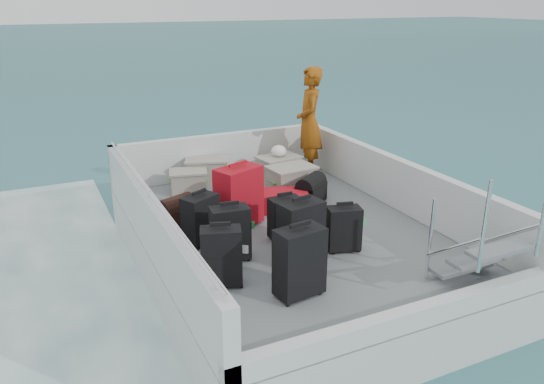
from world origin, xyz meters
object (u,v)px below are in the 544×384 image
(crate_2, at_px, (279,169))
(suitcase_3, at_px, (300,263))
(crate_1, at_px, (207,171))
(crate_3, at_px, (291,181))
(passenger, at_px, (309,123))
(suitcase_1, at_px, (230,234))
(suitcase_6, at_px, (344,229))
(crate_0, at_px, (189,182))
(suitcase_8, at_px, (284,200))
(suitcase_5, at_px, (239,197))
(suitcase_4, at_px, (301,232))
(suitcase_0, at_px, (221,257))
(suitcase_2, at_px, (201,220))
(suitcase_7, at_px, (285,218))

(crate_2, bearing_deg, suitcase_3, -112.77)
(crate_2, bearing_deg, crate_1, 161.10)
(crate_1, height_order, crate_3, crate_3)
(crate_1, relative_size, passenger, 0.35)
(suitcase_1, height_order, passenger, passenger)
(suitcase_6, xyz_separation_m, crate_0, (-1.04, 2.69, -0.11))
(suitcase_6, relative_size, crate_1, 0.85)
(suitcase_1, relative_size, suitcase_8, 0.96)
(suitcase_3, bearing_deg, crate_1, 77.50)
(suitcase_5, distance_m, suitcase_8, 0.85)
(crate_2, bearing_deg, crate_3, -98.54)
(suitcase_4, relative_size, suitcase_6, 1.32)
(crate_1, relative_size, crate_3, 0.97)
(suitcase_0, xyz_separation_m, crate_3, (1.91, 2.15, -0.12))
(suitcase_6, bearing_deg, suitcase_4, -162.23)
(suitcase_0, height_order, suitcase_3, suitcase_3)
(suitcase_3, bearing_deg, suitcase_0, 132.44)
(suitcase_0, distance_m, suitcase_5, 1.54)
(suitcase_1, relative_size, suitcase_3, 0.88)
(suitcase_0, relative_size, suitcase_4, 0.90)
(suitcase_1, xyz_separation_m, suitcase_8, (1.22, 1.12, -0.19))
(passenger, bearing_deg, suitcase_6, 0.07)
(suitcase_3, height_order, suitcase_6, suitcase_3)
(suitcase_2, height_order, crate_1, suitcase_2)
(suitcase_2, xyz_separation_m, passenger, (2.44, 1.75, 0.59))
(suitcase_4, bearing_deg, suitcase_7, 70.56)
(suitcase_6, distance_m, crate_0, 2.89)
(crate_3, bearing_deg, passenger, 45.05)
(suitcase_6, relative_size, passenger, 0.30)
(suitcase_3, distance_m, suitcase_6, 1.15)
(suitcase_2, relative_size, crate_0, 1.16)
(suitcase_3, height_order, crate_0, suitcase_3)
(suitcase_5, bearing_deg, suitcase_0, -139.67)
(suitcase_4, xyz_separation_m, passenger, (1.58, 2.68, 0.54))
(suitcase_0, xyz_separation_m, crate_0, (0.51, 2.84, -0.16))
(passenger, bearing_deg, suitcase_5, -30.54)
(suitcase_4, distance_m, crate_0, 2.76)
(suitcase_8, bearing_deg, suitcase_1, 151.01)
(crate_0, relative_size, crate_2, 0.84)
(suitcase_5, bearing_deg, crate_2, 27.37)
(crate_3, bearing_deg, suitcase_2, -148.54)
(suitcase_2, bearing_deg, suitcase_4, -74.54)
(suitcase_6, bearing_deg, crate_2, 95.73)
(suitcase_1, bearing_deg, crate_0, 91.24)
(passenger, bearing_deg, suitcase_0, -21.53)
(suitcase_0, relative_size, suitcase_5, 0.80)
(suitcase_7, distance_m, suitcase_8, 0.98)
(suitcase_2, distance_m, crate_1, 2.24)
(suitcase_7, xyz_separation_m, crate_3, (0.82, 1.41, -0.07))
(suitcase_0, height_order, crate_2, suitcase_0)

